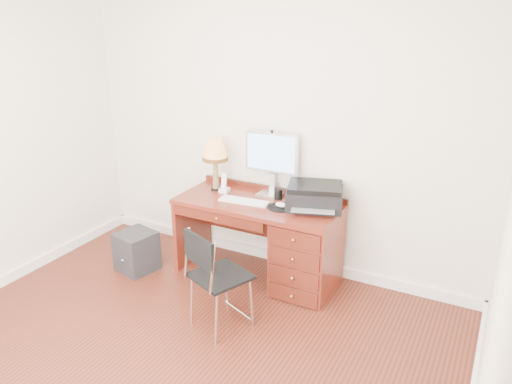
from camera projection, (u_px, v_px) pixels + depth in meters
The scene contains 12 objects.
ground at pixel (169, 360), 3.63m from camera, with size 4.00×4.00×0.00m, color #40170E.
room_shell at pixel (215, 310), 4.13m from camera, with size 4.00×4.00×4.00m.
desk at pixel (290, 242), 4.51m from camera, with size 1.50×0.67×0.75m.
monitor at pixel (272, 156), 4.58m from camera, with size 0.52×0.17×0.59m.
keyboard at pixel (244, 201), 4.52m from camera, with size 0.46×0.13×0.02m, color white.
mouse_pad at pixel (281, 206), 4.39m from camera, with size 0.24×0.24×0.05m.
printer at pixel (315, 196), 4.37m from camera, with size 0.57×0.50×0.21m.
leg_lamp at pixel (215, 153), 4.71m from camera, with size 0.24×0.24×0.50m.
phone at pixel (224, 187), 4.75m from camera, with size 0.09×0.09×0.18m.
pen_cup at pixel (278, 194), 4.58m from camera, with size 0.08×0.08×0.10m, color black.
chair at pixel (216, 272), 3.80m from camera, with size 0.52×0.53×0.85m.
equipment_box at pixel (137, 251), 4.82m from camera, with size 0.33×0.33×0.39m, color black.
Camera 1 is at (1.94, -2.34, 2.41)m, focal length 35.00 mm.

